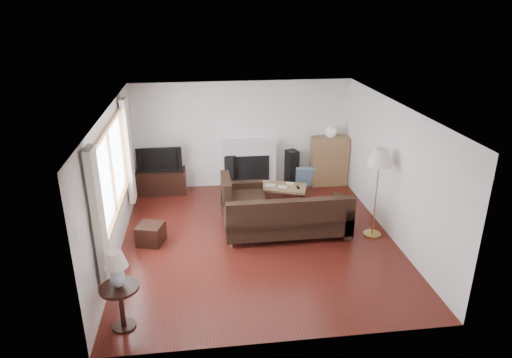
{
  "coord_description": "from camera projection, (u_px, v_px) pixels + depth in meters",
  "views": [
    {
      "loc": [
        -1.0,
        -7.45,
        4.21
      ],
      "look_at": [
        0.0,
        0.3,
        1.1
      ],
      "focal_mm": 32.0,
      "sensor_mm": 36.0,
      "label": 1
    }
  ],
  "objects": [
    {
      "name": "speaker_right",
      "position": [
        292.0,
        168.0,
        10.86
      ],
      "size": [
        0.32,
        0.35,
        0.87
      ],
      "primitive_type": "cube",
      "rotation": [
        0.0,
        0.0,
        0.31
      ],
      "color": "black",
      "rests_on": "ground"
    },
    {
      "name": "fireplace",
      "position": [
        250.0,
        163.0,
        10.78
      ],
      "size": [
        1.4,
        0.26,
        1.15
      ],
      "primitive_type": "cube",
      "color": "white",
      "rests_on": "room"
    },
    {
      "name": "side_table",
      "position": [
        122.0,
        307.0,
        6.15
      ],
      "size": [
        0.52,
        0.52,
        0.65
      ],
      "primitive_type": "cube",
      "color": "black",
      "rests_on": "ground"
    },
    {
      "name": "window",
      "position": [
        112.0,
        172.0,
        7.49
      ],
      "size": [
        0.12,
        2.74,
        1.54
      ],
      "primitive_type": "cube",
      "color": "brown",
      "rests_on": "room"
    },
    {
      "name": "curtain_far",
      "position": [
        128.0,
        152.0,
        8.95
      ],
      "size": [
        0.1,
        0.35,
        2.1
      ],
      "primitive_type": "cube",
      "color": "silver",
      "rests_on": "room"
    },
    {
      "name": "floor_lamp",
      "position": [
        376.0,
        193.0,
        8.38
      ],
      "size": [
        0.58,
        0.58,
        1.73
      ],
      "primitive_type": "cube",
      "rotation": [
        0.0,
        0.0,
        0.36
      ],
      "color": "#AE843C",
      "rests_on": "ground"
    },
    {
      "name": "coffee_table",
      "position": [
        281.0,
        195.0,
        9.97
      ],
      "size": [
        1.18,
        0.88,
        0.41
      ],
      "primitive_type": "cube",
      "rotation": [
        0.0,
        0.0,
        -0.32
      ],
      "color": "olive",
      "rests_on": "ground"
    },
    {
      "name": "globe_lamp",
      "position": [
        331.0,
        132.0,
        10.62
      ],
      "size": [
        0.27,
        0.27,
        0.27
      ],
      "primitive_type": "sphere",
      "color": "white",
      "rests_on": "bookshelf"
    },
    {
      "name": "curtain_near",
      "position": [
        99.0,
        222.0,
        6.15
      ],
      "size": [
        0.1,
        0.35,
        2.1
      ],
      "primitive_type": "cube",
      "color": "silver",
      "rests_on": "room"
    },
    {
      "name": "room",
      "position": [
        258.0,
        177.0,
        8.08
      ],
      "size": [
        5.1,
        5.6,
        2.54
      ],
      "color": "#4D1711",
      "rests_on": "ground"
    },
    {
      "name": "tv_stand",
      "position": [
        162.0,
        182.0,
        10.49
      ],
      "size": [
        1.11,
        0.5,
        0.55
      ],
      "primitive_type": "cube",
      "color": "black",
      "rests_on": "ground"
    },
    {
      "name": "footstool",
      "position": [
        151.0,
        234.0,
        8.35
      ],
      "size": [
        0.55,
        0.55,
        0.37
      ],
      "primitive_type": "cube",
      "rotation": [
        0.0,
        0.0,
        -0.29
      ],
      "color": "black",
      "rests_on": "ground"
    },
    {
      "name": "television",
      "position": [
        160.0,
        158.0,
        10.28
      ],
      "size": [
        1.0,
        0.13,
        0.58
      ],
      "primitive_type": "imported",
      "color": "black",
      "rests_on": "tv_stand"
    },
    {
      "name": "table_lamp",
      "position": [
        117.0,
        270.0,
        5.94
      ],
      "size": [
        0.32,
        0.32,
        0.51
      ],
      "primitive_type": "cube",
      "color": "silver",
      "rests_on": "side_table"
    },
    {
      "name": "speaker_left",
      "position": [
        231.0,
        172.0,
        10.7
      ],
      "size": [
        0.31,
        0.33,
        0.8
      ],
      "primitive_type": "cube",
      "rotation": [
        0.0,
        0.0,
        -0.41
      ],
      "color": "black",
      "rests_on": "ground"
    },
    {
      "name": "sectional_sofa",
      "position": [
        287.0,
        215.0,
        8.56
      ],
      "size": [
        2.54,
        1.85,
        0.82
      ],
      "primitive_type": "cube",
      "color": "black",
      "rests_on": "ground"
    },
    {
      "name": "bookshelf",
      "position": [
        329.0,
        161.0,
        10.88
      ],
      "size": [
        0.85,
        0.4,
        1.17
      ],
      "primitive_type": "cube",
      "color": "olive",
      "rests_on": "ground"
    }
  ]
}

